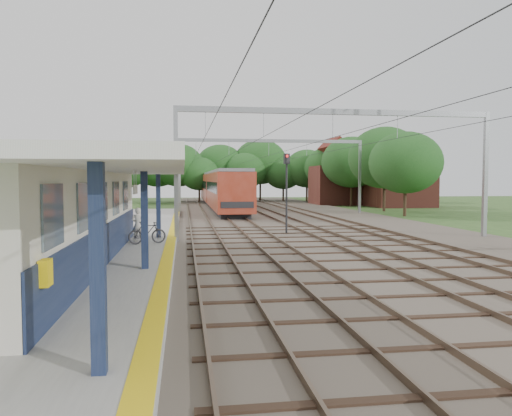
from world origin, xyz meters
TOP-DOWN VIEW (x-y plane):
  - ground at (0.00, 0.00)m, footprint 160.00×160.00m
  - ballast_bed at (4.00, 30.00)m, footprint 18.00×90.00m
  - platform at (-7.50, 14.00)m, footprint 5.00×52.00m
  - yellow_stripe at (-5.25, 14.00)m, footprint 0.45×52.00m
  - station_building at (-8.88, 7.00)m, footprint 3.41×18.00m
  - canopy at (-7.77, 6.00)m, footprint 6.40×20.00m
  - rail_tracks at (1.50, 30.00)m, footprint 11.80×88.00m
  - catenary_system at (3.39, 25.28)m, footprint 17.22×88.00m
  - tree_band at (3.84, 57.12)m, footprint 31.72×30.88m
  - house_near at (21.00, 46.00)m, footprint 7.00×6.12m
  - house_far at (16.00, 52.00)m, footprint 8.00×6.12m
  - person at (-6.76, 13.24)m, footprint 0.65×0.48m
  - bicycle at (-6.28, 12.41)m, footprint 1.79×0.99m
  - train at (-0.50, 47.22)m, footprint 3.10×38.57m
  - signal_post at (1.35, 18.01)m, footprint 0.37×0.32m

SIDE VIEW (x-z plane):
  - ground at x=0.00m, z-range 0.00..0.00m
  - ballast_bed at x=4.00m, z-range 0.00..0.10m
  - platform at x=-7.50m, z-range 0.00..0.35m
  - rail_tracks at x=1.50m, z-range 0.10..0.25m
  - yellow_stripe at x=-5.25m, z-range 0.35..0.36m
  - bicycle at x=-6.28m, z-range 0.35..1.38m
  - person at x=-6.76m, z-range 0.35..1.97m
  - station_building at x=-8.88m, z-range 0.34..3.74m
  - train at x=-0.50m, z-range 0.23..4.29m
  - house_near at x=21.00m, z-range -0.96..6.93m
  - signal_post at x=1.35m, z-range 0.73..5.53m
  - house_far at x=16.00m, z-range -1.09..7.56m
  - canopy at x=-7.77m, z-range 1.92..5.36m
  - tree_band at x=3.84m, z-range 0.51..9.33m
  - catenary_system at x=3.39m, z-range 2.01..9.01m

